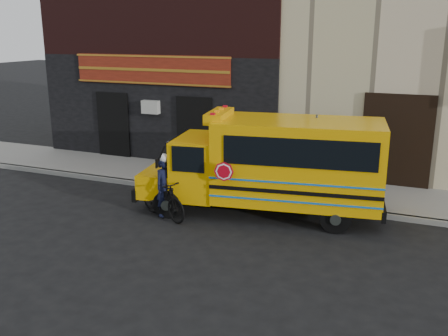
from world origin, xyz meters
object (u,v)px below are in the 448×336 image
object	(u,v)px
school_bus	(274,163)
cyclist	(165,188)
sign_pole	(315,159)
bicycle	(163,198)

from	to	relation	value
school_bus	cyclist	distance (m)	3.13
sign_pole	bicycle	bearing A→B (deg)	-150.51
bicycle	cyclist	xyz separation A→B (m)	(0.01, 0.10, 0.26)
school_bus	bicycle	world-z (taller)	school_bus
school_bus	sign_pole	world-z (taller)	school_bus
bicycle	cyclist	distance (m)	0.28
sign_pole	cyclist	world-z (taller)	sign_pole
cyclist	bicycle	bearing A→B (deg)	-169.29
school_bus	bicycle	distance (m)	3.25
bicycle	cyclist	bearing A→B (deg)	16.38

